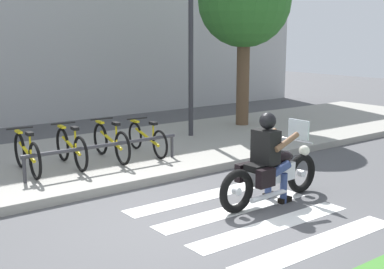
% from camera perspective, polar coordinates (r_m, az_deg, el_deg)
% --- Properties ---
extents(ground_plane, '(48.00, 48.00, 0.00)m').
position_cam_1_polar(ground_plane, '(7.28, -0.67, -9.93)').
color(ground_plane, '#4C4C4F').
extents(sidewalk, '(24.00, 4.40, 0.15)m').
position_cam_1_polar(sidewalk, '(10.62, -13.81, -3.04)').
color(sidewalk, gray).
rests_on(sidewalk, ground).
extents(crosswalk_stripe_0, '(2.80, 0.40, 0.01)m').
position_cam_1_polar(crosswalk_stripe_0, '(6.81, 14.03, -11.78)').
color(crosswalk_stripe_0, white).
rests_on(crosswalk_stripe_0, ground).
extents(crosswalk_stripe_1, '(2.80, 0.40, 0.01)m').
position_cam_1_polar(crosswalk_stripe_1, '(7.29, 9.05, -10.01)').
color(crosswalk_stripe_1, white).
rests_on(crosswalk_stripe_1, ground).
extents(crosswalk_stripe_2, '(2.80, 0.40, 0.01)m').
position_cam_1_polar(crosswalk_stripe_2, '(7.82, 4.77, -8.41)').
color(crosswalk_stripe_2, white).
rests_on(crosswalk_stripe_2, ground).
extents(crosswalk_stripe_3, '(2.80, 0.40, 0.01)m').
position_cam_1_polar(crosswalk_stripe_3, '(8.40, 1.09, -6.98)').
color(crosswalk_stripe_3, white).
rests_on(crosswalk_stripe_3, ground).
extents(motorcycle, '(2.21, 0.65, 1.26)m').
position_cam_1_polar(motorcycle, '(8.12, 8.94, -4.34)').
color(motorcycle, black).
rests_on(motorcycle, ground).
extents(rider, '(0.64, 0.56, 1.45)m').
position_cam_1_polar(rider, '(7.98, 8.64, -1.87)').
color(rider, black).
rests_on(rider, ground).
extents(bicycle_0, '(0.48, 1.63, 0.80)m').
position_cam_1_polar(bicycle_0, '(9.58, -18.02, -2.10)').
color(bicycle_0, black).
rests_on(bicycle_0, sidewalk).
extents(bicycle_1, '(0.48, 1.63, 0.80)m').
position_cam_1_polar(bicycle_1, '(9.88, -13.40, -1.46)').
color(bicycle_1, black).
rests_on(bicycle_1, sidewalk).
extents(bicycle_2, '(0.48, 1.71, 0.80)m').
position_cam_1_polar(bicycle_2, '(10.25, -9.08, -0.85)').
color(bicycle_2, black).
rests_on(bicycle_2, sidewalk).
extents(bicycle_3, '(0.48, 1.69, 0.72)m').
position_cam_1_polar(bicycle_3, '(10.67, -5.08, -0.44)').
color(bicycle_3, black).
rests_on(bicycle_3, sidewalk).
extents(bike_rack, '(3.14, 0.07, 0.49)m').
position_cam_1_polar(bike_rack, '(9.56, -9.74, -1.44)').
color(bike_rack, '#333338').
rests_on(bike_rack, sidewalk).
extents(street_lamp, '(0.28, 0.28, 4.03)m').
position_cam_1_polar(street_lamp, '(12.41, -0.13, 10.42)').
color(street_lamp, '#2D2D33').
rests_on(street_lamp, ground).
extents(tree_near_rack, '(2.51, 2.51, 4.78)m').
position_cam_1_polar(tree_near_rack, '(14.10, 5.89, 14.59)').
color(tree_near_rack, brown).
rests_on(tree_near_rack, ground).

